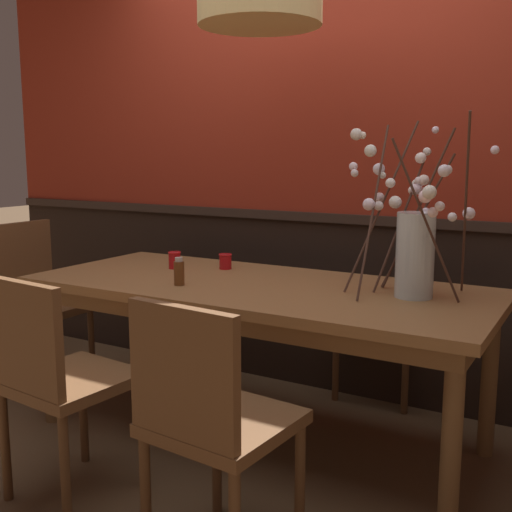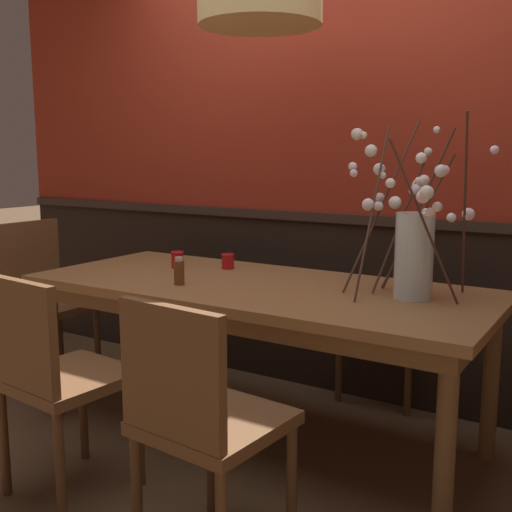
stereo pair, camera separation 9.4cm
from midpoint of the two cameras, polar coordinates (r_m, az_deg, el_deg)
ground_plane at (r=3.07m, az=0.91°, el=-16.29°), size 24.00×24.00×0.00m
back_wall at (r=3.45m, az=7.74°, el=10.06°), size 4.72×0.14×2.76m
dining_table at (r=2.84m, az=0.95°, el=-4.10°), size 2.13×0.90×0.75m
chair_near_side_right at (r=2.01m, az=-3.81°, el=-14.53°), size 0.45×0.46×0.90m
chair_far_side_right at (r=3.51m, az=13.03°, el=-4.32°), size 0.45×0.44×0.90m
chair_head_west_end at (r=3.83m, az=-18.55°, el=-3.27°), size 0.40×0.45×0.94m
chair_near_side_left at (r=2.49m, az=-17.16°, el=-10.22°), size 0.46×0.47×0.89m
vase_with_blossoms at (r=2.60m, az=15.19°, el=1.19°), size 0.65×0.51×0.74m
candle_holder_nearer_center at (r=3.21m, az=-6.44°, el=-0.32°), size 0.07×0.07×0.09m
candle_holder_nearer_edge at (r=3.17m, az=-1.78°, el=-0.47°), size 0.07×0.07×0.08m
condiment_bottle at (r=2.80m, az=-6.16°, el=-1.45°), size 0.05×0.05×0.13m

